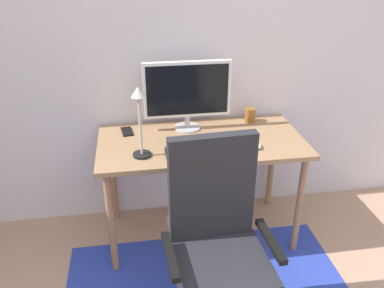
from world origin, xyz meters
name	(u,v)px	position (x,y,z in m)	size (l,w,h in m)	color
wall_back	(172,41)	(0.00, 2.20, 1.30)	(6.00, 0.10, 2.60)	silver
desk	(201,151)	(0.13, 1.80, 0.67)	(1.32, 0.66, 0.75)	#9B7551
monitor	(187,92)	(0.07, 1.99, 1.02)	(0.58, 0.18, 0.47)	#B2B2B7
keyboard	(201,151)	(0.10, 1.62, 0.76)	(0.43, 0.13, 0.02)	black
computer_mouse	(256,145)	(0.45, 1.64, 0.77)	(0.06, 0.10, 0.03)	white
coffee_cup	(250,115)	(0.52, 2.03, 0.80)	(0.07, 0.07, 0.10)	brown
cell_phone	(127,131)	(-0.34, 1.99, 0.76)	(0.07, 0.14, 0.01)	black
desk_lamp	(140,114)	(-0.26, 1.64, 1.02)	(0.11, 0.11, 0.43)	black
office_chair	(217,260)	(0.08, 1.02, 0.45)	(0.55, 0.50, 1.09)	slate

